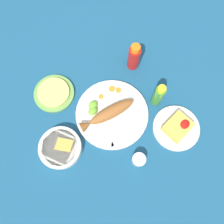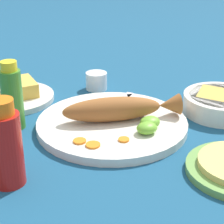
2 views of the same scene
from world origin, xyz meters
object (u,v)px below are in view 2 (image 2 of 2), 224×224
(main_plate, at_px, (112,124))
(hot_sauce_bottle_red, at_px, (5,146))
(fork_far, at_px, (137,107))
(hot_sauce_bottle_green, at_px, (12,97))
(fork_near, at_px, (117,104))
(guacamole_bowl, at_px, (222,103))
(side_plate_fries, at_px, (13,98))
(salt_cup, at_px, (96,82))
(fried_fish, at_px, (121,109))

(main_plate, relative_size, hot_sauce_bottle_red, 2.12)
(fork_far, bearing_deg, main_plate, 129.86)
(hot_sauce_bottle_red, bearing_deg, hot_sauce_bottle_green, -106.75)
(fork_near, xyz_separation_m, guacamole_bowl, (-0.22, 0.12, 0.01))
(hot_sauce_bottle_red, bearing_deg, guacamole_bowl, -172.89)
(fork_far, distance_m, side_plate_fries, 0.33)
(fork_near, relative_size, salt_cup, 2.66)
(hot_sauce_bottle_green, bearing_deg, hot_sauce_bottle_red, 73.25)
(fork_far, xyz_separation_m, side_plate_fries, (0.24, -0.22, -0.01))
(main_plate, distance_m, fork_near, 0.09)
(salt_cup, relative_size, guacamole_bowl, 0.32)
(hot_sauce_bottle_green, bearing_deg, fork_far, 166.79)
(fried_fish, xyz_separation_m, hot_sauce_bottle_green, (0.21, -0.10, 0.03))
(fork_far, relative_size, salt_cup, 3.10)
(fork_near, xyz_separation_m, hot_sauce_bottle_red, (0.31, 0.18, 0.05))
(fried_fish, bearing_deg, side_plate_fries, -39.46)
(hot_sauce_bottle_green, bearing_deg, fork_near, 173.48)
(fork_near, xyz_separation_m, side_plate_fries, (0.21, -0.18, -0.01))
(salt_cup, xyz_separation_m, guacamole_bowl, (-0.20, 0.27, 0.01))
(fried_fish, xyz_separation_m, fork_far, (-0.06, -0.04, -0.03))
(fried_fish, distance_m, side_plate_fries, 0.32)
(main_plate, height_order, fork_far, fork_far)
(salt_cup, distance_m, guacamole_bowl, 0.34)
(fork_near, height_order, guacamole_bowl, guacamole_bowl)
(side_plate_fries, distance_m, guacamole_bowl, 0.52)
(main_plate, xyz_separation_m, hot_sauce_bottle_green, (0.19, -0.10, 0.06))
(side_plate_fries, bearing_deg, salt_cup, 173.96)
(hot_sauce_bottle_green, height_order, salt_cup, hot_sauce_bottle_green)
(main_plate, xyz_separation_m, guacamole_bowl, (-0.27, 0.05, 0.02))
(hot_sauce_bottle_green, bearing_deg, fried_fish, 153.94)
(fork_near, height_order, salt_cup, salt_cup)
(fork_far, bearing_deg, hot_sauce_bottle_green, 94.36)
(hot_sauce_bottle_red, height_order, hot_sauce_bottle_green, hot_sauce_bottle_red)
(fried_fish, xyz_separation_m, hot_sauce_bottle_red, (0.27, 0.11, 0.03))
(hot_sauce_bottle_green, bearing_deg, side_plate_fries, -102.05)
(fork_far, distance_m, salt_cup, 0.20)
(guacamole_bowl, bearing_deg, hot_sauce_bottle_green, -17.16)
(fork_near, bearing_deg, fried_fish, -149.61)
(salt_cup, xyz_separation_m, side_plate_fries, (0.23, -0.02, -0.01))
(hot_sauce_bottle_red, xyz_separation_m, side_plate_fries, (-0.10, -0.36, -0.07))
(fried_fish, height_order, fork_near, fried_fish)
(hot_sauce_bottle_red, distance_m, hot_sauce_bottle_green, 0.22)
(fried_fish, xyz_separation_m, guacamole_bowl, (-0.25, 0.04, -0.02))
(side_plate_fries, relative_size, guacamole_bowl, 1.16)
(hot_sauce_bottle_green, xyz_separation_m, salt_cup, (-0.26, -0.13, -0.05))
(main_plate, bearing_deg, guacamole_bowl, 170.54)
(fork_far, distance_m, hot_sauce_bottle_red, 0.37)
(hot_sauce_bottle_green, height_order, side_plate_fries, hot_sauce_bottle_green)
(fried_fish, bearing_deg, hot_sauce_bottle_red, 36.99)
(salt_cup, bearing_deg, main_plate, 73.76)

